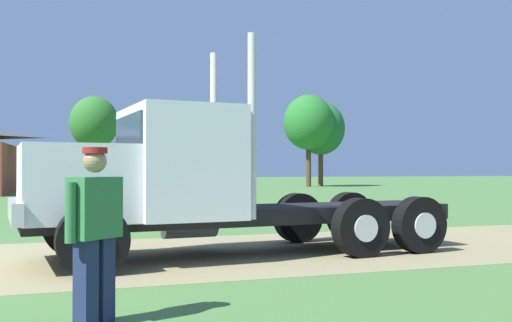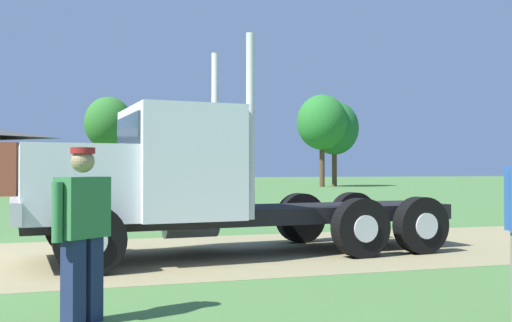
{
  "view_description": "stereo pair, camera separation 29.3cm",
  "coord_description": "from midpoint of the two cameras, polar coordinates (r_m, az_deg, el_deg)",
  "views": [
    {
      "loc": [
        2.26,
        -10.16,
        1.49
      ],
      "look_at": [
        5.6,
        -0.42,
        1.64
      ],
      "focal_mm": 41.33,
      "sensor_mm": 36.0,
      "label": 1
    },
    {
      "loc": [
        2.54,
        -10.26,
        1.49
      ],
      "look_at": [
        5.6,
        -0.42,
        1.64
      ],
      "focal_mm": 41.33,
      "sensor_mm": 36.0,
      "label": 2
    }
  ],
  "objects": [
    {
      "name": "tree_mid",
      "position": [
        52.08,
        -13.92,
        3.55
      ],
      "size": [
        4.09,
        4.09,
        7.74
      ],
      "color": "#513823",
      "rests_on": "ground_plane"
    },
    {
      "name": "tree_far_right",
      "position": [
        53.08,
        7.75,
        3.15
      ],
      "size": [
        4.33,
        4.33,
        7.58
      ],
      "color": "#513823",
      "rests_on": "ground_plane"
    },
    {
      "name": "truck_foreground_white",
      "position": [
        10.03,
        -6.35,
        -2.46
      ],
      "size": [
        7.88,
        3.16,
        3.7
      ],
      "color": "black",
      "rests_on": "ground_plane"
    },
    {
      "name": "tree_right",
      "position": [
        51.48,
        6.57,
        3.72
      ],
      "size": [
        4.36,
        4.36,
        8.0
      ],
      "color": "#513823",
      "rests_on": "ground_plane"
    },
    {
      "name": "visitor_by_barrel",
      "position": [
        5.95,
        -15.09,
        -6.1
      ],
      "size": [
        0.56,
        0.52,
        1.71
      ],
      "color": "#33723F",
      "rests_on": "ground_plane"
    }
  ]
}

